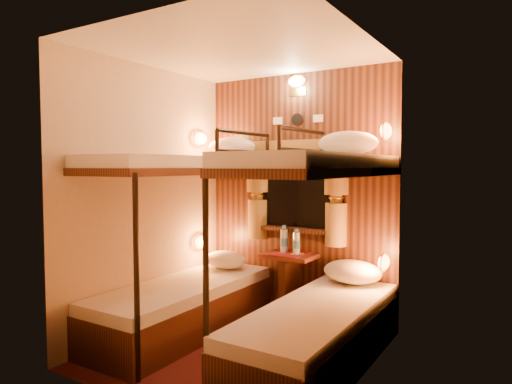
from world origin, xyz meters
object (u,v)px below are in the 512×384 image
Objects in this scene: bunk_right at (318,292)px; bottle_right at (296,243)px; table at (289,278)px; bunk_left at (184,271)px; bottle_left at (284,241)px.

bunk_right is 7.72× the size of bottle_right.
bunk_right reaches higher than table.
bunk_left is 1.09m from bottle_right.
bunk_left is at bearing -125.19° from bottle_left.
bunk_left and bunk_right have the same top height.
table is (-0.65, 0.78, -0.14)m from bunk_right.
bunk_left is 1.02m from table.
bunk_right is at bearing -48.56° from bottle_left.
bottle_left is (-0.07, 0.03, 0.35)m from table.
bunk_left reaches higher than table.
bunk_left is 2.90× the size of table.
bottle_left is at bearing 131.44° from bunk_right.
bottle_right is at bearing -4.73° from bottle_left.
bunk_left reaches higher than bottle_left.
bottle_left is (0.58, 0.82, 0.21)m from bunk_left.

